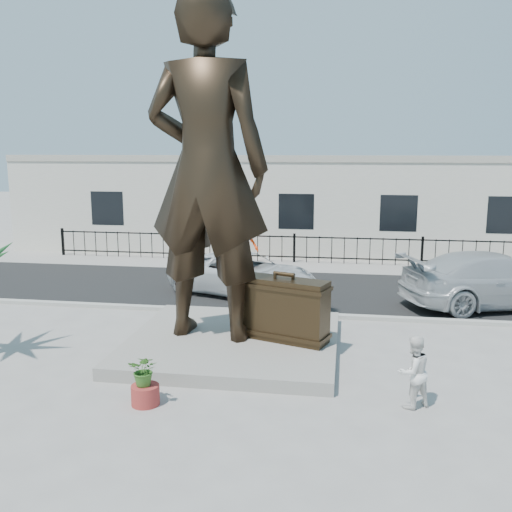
{
  "coord_description": "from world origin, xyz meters",
  "views": [
    {
      "loc": [
        2.24,
        -12.06,
        4.99
      ],
      "look_at": [
        0.0,
        2.0,
        2.3
      ],
      "focal_mm": 40.0,
      "sensor_mm": 36.0,
      "label": 1
    }
  ],
  "objects_px": {
    "suitcase": "(284,309)",
    "tourist": "(413,372)",
    "statue": "(207,168)",
    "car_white": "(244,274)"
  },
  "relations": [
    {
      "from": "suitcase",
      "to": "tourist",
      "type": "height_order",
      "value": "suitcase"
    },
    {
      "from": "statue",
      "to": "suitcase",
      "type": "height_order",
      "value": "statue"
    },
    {
      "from": "statue",
      "to": "car_white",
      "type": "relative_size",
      "value": 1.62
    },
    {
      "from": "statue",
      "to": "tourist",
      "type": "height_order",
      "value": "statue"
    },
    {
      "from": "statue",
      "to": "suitcase",
      "type": "bearing_deg",
      "value": -176.97
    },
    {
      "from": "suitcase",
      "to": "tourist",
      "type": "xyz_separation_m",
      "value": [
        2.84,
        -2.74,
        -0.35
      ]
    },
    {
      "from": "suitcase",
      "to": "tourist",
      "type": "distance_m",
      "value": 3.96
    },
    {
      "from": "statue",
      "to": "car_white",
      "type": "bearing_deg",
      "value": -83.38
    },
    {
      "from": "statue",
      "to": "car_white",
      "type": "distance_m",
      "value": 6.49
    },
    {
      "from": "suitcase",
      "to": "tourist",
      "type": "relative_size",
      "value": 1.52
    }
  ]
}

